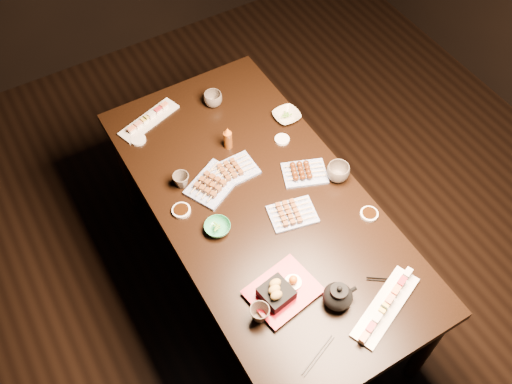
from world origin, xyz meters
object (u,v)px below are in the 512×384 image
dining_table (261,244)px  yakitori_plate_center (234,168)px  teacup_near_left (260,314)px  sushi_platter_near (386,305)px  yakitori_plate_left (213,181)px  edamame_bowl_green (217,228)px  yakitori_plate_right (293,212)px  teacup_far_right (213,99)px  tempura_tray (283,287)px  teapot (338,295)px  edamame_bowl_cream (287,116)px  teacup_mid_right (338,172)px  teacup_far_left (181,180)px  condiment_bottle (228,138)px  sushi_platter_far (148,118)px

dining_table → yakitori_plate_center: 0.46m
yakitori_plate_center → teacup_near_left: bearing=-111.9°
sushi_platter_near → yakitori_plate_left: size_ratio=1.59×
edamame_bowl_green → teacup_near_left: (-0.05, -0.45, 0.02)m
yakitori_plate_right → teacup_far_right: teacup_far_right is taller
yakitori_plate_center → yakitori_plate_left: (-0.12, -0.02, 0.00)m
yakitori_plate_left → tempura_tray: 0.63m
teapot → teacup_far_right: bearing=95.1°
yakitori_plate_right → teacup_near_left: (-0.38, -0.35, 0.01)m
yakitori_plate_left → sushi_platter_near: bearing=-97.3°
yakitori_plate_center → edamame_bowl_cream: (0.40, 0.17, -0.01)m
teacup_mid_right → teapot: teapot is taller
yakitori_plate_left → teapot: (0.15, -0.78, 0.03)m
sushi_platter_near → yakitori_plate_center: (-0.19, 0.92, 0.00)m
yakitori_plate_center → edamame_bowl_cream: yakitori_plate_center is taller
sushi_platter_near → yakitori_plate_left: bearing=86.8°
edamame_bowl_cream → teacup_far_left: teacup_far_left is taller
teapot → condiment_bottle: 0.95m
teapot → condiment_bottle: size_ratio=1.11×
dining_table → yakitori_plate_right: yakitori_plate_right is taller
edamame_bowl_green → condiment_bottle: size_ratio=0.90×
teacup_mid_right → sushi_platter_far: bearing=128.0°
yakitori_plate_left → teacup_far_left: teacup_far_left is taller
yakitori_plate_right → edamame_bowl_green: size_ratio=1.76×
sushi_platter_far → teacup_far_right: teacup_far_right is taller
edamame_bowl_green → condiment_bottle: bearing=55.6°
tempura_tray → teacup_far_left: tempura_tray is taller
condiment_bottle → teacup_far_right: bearing=76.2°
sushi_platter_near → teapot: bearing=119.5°
dining_table → teacup_near_left: teacup_near_left is taller
teacup_far_right → edamame_bowl_green: bearing=-116.6°
teacup_mid_right → yakitori_plate_left: bearing=153.7°
yakitori_plate_right → yakitori_plate_left: (-0.23, 0.33, 0.00)m
sushi_platter_far → teacup_far_right: (0.34, -0.06, 0.02)m
teacup_far_right → teacup_mid_right: bearing=-69.1°
yakitori_plate_right → condiment_bottle: (-0.05, 0.50, 0.04)m
yakitori_plate_center → yakitori_plate_right: (0.11, -0.35, -0.00)m
teacup_far_left → sushi_platter_near: bearing=-65.9°
yakitori_plate_right → edamame_bowl_green: yakitori_plate_right is taller
dining_table → yakitori_plate_center: size_ratio=8.45×
sushi_platter_near → teapot: size_ratio=2.64×
tempura_tray → teacup_mid_right: 0.65m
yakitori_plate_right → yakitori_plate_left: size_ratio=0.85×
sushi_platter_far → condiment_bottle: size_ratio=2.60×
yakitori_plate_center → edamame_bowl_cream: bearing=22.0°
dining_table → teacup_far_right: teacup_far_right is taller
sushi_platter_near → teacup_far_right: teacup_far_right is taller
teacup_mid_right → teacup_far_left: 0.73m
yakitori_plate_center → edamame_bowl_green: yakitori_plate_center is taller
teacup_far_right → condiment_bottle: bearing=-103.8°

